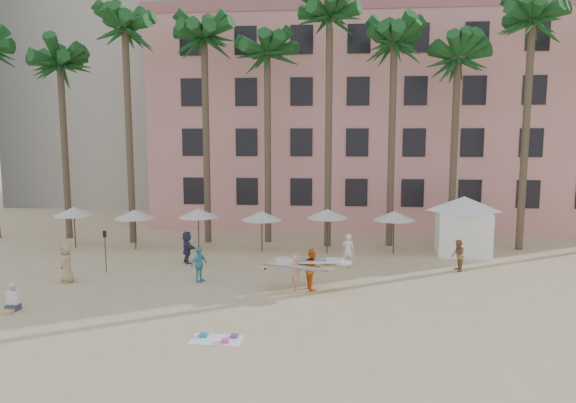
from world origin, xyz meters
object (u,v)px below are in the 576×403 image
at_px(cabana, 463,220).
at_px(carrier_yellow, 296,271).
at_px(pink_hotel, 378,124).
at_px(carrier_white, 313,268).

xyz_separation_m(cabana, carrier_yellow, (-9.47, -8.33, -1.11)).
bearing_deg(pink_hotel, carrier_yellow, -104.00).
bearing_deg(carrier_yellow, carrier_white, 26.13).
bearing_deg(pink_hotel, cabana, -72.14).
bearing_deg(carrier_white, carrier_yellow, -153.87).
distance_m(cabana, carrier_yellow, 12.66).
relative_size(cabana, carrier_yellow, 1.67).
bearing_deg(carrier_white, cabana, 42.39).
relative_size(pink_hotel, cabana, 7.08).
height_order(pink_hotel, cabana, pink_hotel).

